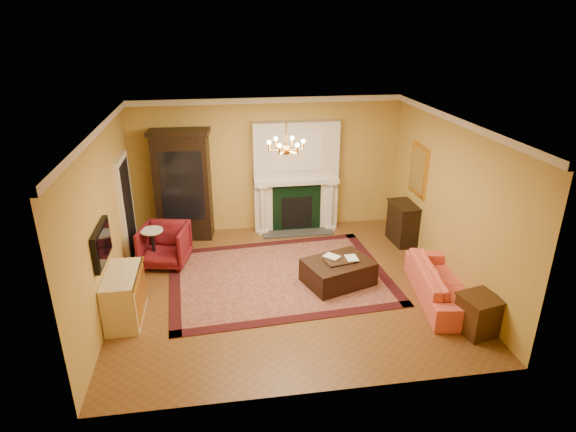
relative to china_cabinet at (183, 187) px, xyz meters
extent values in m
cube|color=brown|center=(1.88, -2.49, -1.17)|extent=(6.00, 5.50, 0.02)
cube|color=white|center=(1.88, -2.49, 1.85)|extent=(6.00, 5.50, 0.02)
cube|color=#BC9743|center=(1.88, 0.27, 0.34)|extent=(6.00, 0.02, 3.00)
cube|color=#BC9743|center=(1.88, -5.25, 0.34)|extent=(6.00, 0.02, 3.00)
cube|color=#BC9743|center=(-1.13, -2.49, 0.34)|extent=(0.02, 5.50, 3.00)
cube|color=#BC9743|center=(4.89, -2.49, 0.34)|extent=(0.02, 5.50, 3.00)
cube|color=silver|center=(2.48, 0.10, 0.09)|extent=(1.90, 0.32, 2.50)
cube|color=silver|center=(2.48, -0.07, 0.69)|extent=(1.10, 0.01, 0.80)
cube|color=black|center=(2.48, -0.07, -0.61)|extent=(1.10, 0.02, 1.10)
cube|color=black|center=(2.48, -0.08, -0.71)|extent=(0.70, 0.02, 0.75)
cube|color=#333333|center=(2.48, -0.19, -1.14)|extent=(1.60, 0.50, 0.04)
cube|color=silver|center=(2.48, 0.04, 0.02)|extent=(1.90, 0.44, 0.10)
cylinder|color=silver|center=(1.70, -0.08, -0.57)|extent=(0.14, 0.14, 1.18)
cylinder|color=silver|center=(3.26, -0.08, -0.57)|extent=(0.14, 0.14, 1.18)
cube|color=silver|center=(1.88, 0.22, 1.78)|extent=(6.00, 0.08, 0.12)
cube|color=silver|center=(-1.08, -2.49, 1.78)|extent=(0.08, 5.50, 0.12)
cube|color=silver|center=(4.84, -2.49, 1.78)|extent=(0.08, 5.50, 0.12)
cube|color=silver|center=(-1.08, -0.79, -0.11)|extent=(0.08, 1.05, 2.10)
cube|color=black|center=(-1.04, -0.79, -0.14)|extent=(0.02, 0.85, 1.95)
cube|color=black|center=(-1.07, -3.09, 0.19)|extent=(0.08, 0.95, 0.58)
cube|color=black|center=(-1.02, -3.09, 0.19)|extent=(0.01, 0.85, 0.48)
cube|color=gold|center=(4.85, -1.09, 0.49)|extent=(0.05, 0.76, 1.05)
cube|color=white|center=(4.82, -1.09, 0.49)|extent=(0.01, 0.62, 0.90)
cylinder|color=gold|center=(1.88, -2.49, 1.64)|extent=(0.03, 0.03, 0.40)
sphere|color=gold|center=(1.88, -2.49, 1.39)|extent=(0.16, 0.16, 0.16)
sphere|color=#FFE5B2|center=(2.16, -2.49, 1.53)|extent=(0.07, 0.07, 0.07)
sphere|color=#FFE5B2|center=(2.02, -2.25, 1.53)|extent=(0.07, 0.07, 0.07)
sphere|color=#FFE5B2|center=(1.74, -2.25, 1.53)|extent=(0.07, 0.07, 0.07)
sphere|color=#FFE5B2|center=(1.60, -2.49, 1.53)|extent=(0.07, 0.07, 0.07)
sphere|color=#FFE5B2|center=(1.74, -2.73, 1.53)|extent=(0.07, 0.07, 0.07)
sphere|color=#FFE5B2|center=(2.02, -2.73, 1.53)|extent=(0.07, 0.07, 0.07)
cube|color=#4A101B|center=(1.80, -2.13, -1.15)|extent=(4.27, 3.33, 0.02)
cube|color=black|center=(0.00, 0.00, 0.00)|extent=(1.21, 0.65, 2.32)
imported|color=maroon|center=(-0.36, -1.28, -0.71)|extent=(1.02, 0.98, 0.90)
cylinder|color=black|center=(-0.57, -1.33, -1.14)|extent=(0.30, 0.30, 0.04)
cylinder|color=black|center=(-0.57, -1.33, -0.77)|extent=(0.07, 0.07, 0.70)
cylinder|color=white|center=(-0.57, -1.33, -0.40)|extent=(0.44, 0.44, 0.03)
cube|color=beige|center=(-0.85, -3.10, -0.75)|extent=(0.52, 1.10, 0.82)
imported|color=#DA5445|center=(4.48, -3.33, -0.75)|extent=(0.91, 2.15, 0.81)
cube|color=#3B2110|center=(4.60, -4.32, -0.86)|extent=(0.62, 0.62, 0.60)
cube|color=black|center=(4.66, -1.01, -0.73)|extent=(0.49, 0.80, 0.86)
cube|color=black|center=(2.84, -2.54, -0.92)|extent=(1.39, 1.19, 0.44)
cube|color=black|center=(2.82, -2.54, -0.69)|extent=(0.53, 0.45, 0.03)
imported|color=gray|center=(2.66, -2.50, -0.53)|extent=(0.17, 0.17, 0.28)
imported|color=gray|center=(2.98, -2.54, -0.53)|extent=(0.21, 0.03, 0.28)
cylinder|color=gray|center=(1.80, 0.04, 0.12)|extent=(0.11, 0.11, 0.09)
cone|color=#103D13|center=(1.80, 0.04, 0.34)|extent=(0.16, 0.16, 0.35)
cylinder|color=gray|center=(3.03, 0.04, 0.12)|extent=(0.12, 0.12, 0.10)
cone|color=#103D13|center=(3.03, 0.04, 0.36)|extent=(0.18, 0.18, 0.38)
camera|label=1|loc=(0.75, -10.08, 3.38)|focal=30.00mm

